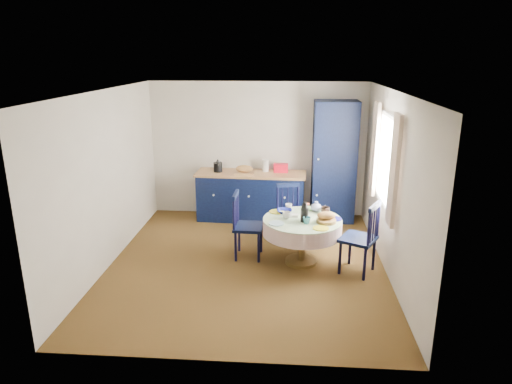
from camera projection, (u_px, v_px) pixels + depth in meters
floor at (247, 263)px, 6.74m from camera, size 4.50×4.50×0.00m
ceiling at (246, 91)px, 6.02m from camera, size 4.50×4.50×0.00m
wall_back at (258, 150)px, 8.53m from camera, size 4.00×0.02×2.50m
wall_left at (107, 179)px, 6.52m from camera, size 0.02×4.50×2.50m
wall_right at (392, 185)px, 6.24m from camera, size 0.02×4.50×2.50m
window at (386, 160)px, 6.45m from camera, size 0.10×1.74×1.45m
kitchen_counter at (251, 195)px, 8.43m from camera, size 2.03×0.71×1.13m
pantry_cabinet at (334, 162)px, 8.23m from camera, size 0.78×0.57×2.19m
dining_table at (303, 227)px, 6.61m from camera, size 1.14×1.14×0.97m
chair_left at (246, 225)px, 6.83m from camera, size 0.45×0.47×1.01m
chair_far at (289, 213)px, 7.44m from camera, size 0.50×0.49×0.95m
chair_right at (361, 238)px, 6.31m from camera, size 0.61×0.62×1.05m
mug_a at (287, 215)px, 6.59m from camera, size 0.12×0.12×0.10m
mug_b at (307, 220)px, 6.37m from camera, size 0.11×0.11×0.10m
mug_c at (325, 210)px, 6.78m from camera, size 0.13×0.13×0.11m
mug_d at (289, 207)px, 6.94m from camera, size 0.10×0.10×0.10m
cobalt_bowl at (284, 211)px, 6.81m from camera, size 0.23×0.23×0.06m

